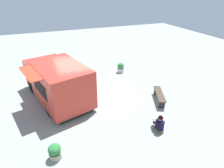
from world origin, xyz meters
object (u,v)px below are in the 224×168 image
(planter_flowering_far, at_px, (121,68))
(food_truck, at_px, (57,82))
(person_customer, at_px, (159,125))
(planter_flowering_near, at_px, (55,151))
(plaza_bench, at_px, (159,95))

(planter_flowering_far, bearing_deg, food_truck, 23.92)
(food_truck, relative_size, person_customer, 6.51)
(planter_flowering_near, height_order, planter_flowering_far, planter_flowering_far)
(planter_flowering_near, bearing_deg, person_customer, 178.14)
(planter_flowering_near, distance_m, planter_flowering_far, 8.86)
(planter_flowering_near, relative_size, plaza_bench, 0.36)
(person_customer, distance_m, planter_flowering_near, 4.66)
(plaza_bench, bearing_deg, planter_flowering_far, -85.38)
(person_customer, distance_m, plaza_bench, 2.66)
(food_truck, xyz_separation_m, planter_flowering_far, (-5.03, -2.23, -0.75))
(food_truck, distance_m, planter_flowering_far, 5.55)
(person_customer, relative_size, planter_flowering_near, 1.31)
(planter_flowering_far, height_order, plaza_bench, planter_flowering_far)
(person_customer, height_order, plaza_bench, person_customer)
(food_truck, height_order, plaza_bench, food_truck)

